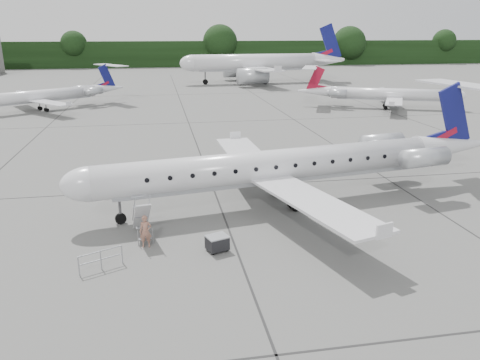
{
  "coord_description": "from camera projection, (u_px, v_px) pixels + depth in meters",
  "views": [
    {
      "loc": [
        -8.26,
        -26.89,
        11.41
      ],
      "look_at": [
        -3.34,
        1.01,
        2.3
      ],
      "focal_mm": 35.0,
      "sensor_mm": 36.0,
      "label": 1
    }
  ],
  "objects": [
    {
      "name": "passenger",
      "position": [
        146.0,
        231.0,
        25.54
      ],
      "size": [
        0.69,
        0.47,
        1.82
      ],
      "primitive_type": "imported",
      "rotation": [
        0.0,
        0.0,
        -0.06
      ],
      "color": "#905F4E",
      "rests_on": "ground"
    },
    {
      "name": "bg_regional_right",
      "position": [
        393.0,
        88.0,
        70.12
      ],
      "size": [
        27.73,
        24.1,
        6.08
      ],
      "primitive_type": null,
      "rotation": [
        0.0,
        0.0,
        2.76
      ],
      "color": "silver",
      "rests_on": "ground"
    },
    {
      "name": "main_regional_jet",
      "position": [
        272.0,
        150.0,
        30.85
      ],
      "size": [
        32.92,
        26.03,
        7.65
      ],
      "primitive_type": null,
      "rotation": [
        0.0,
        0.0,
        0.16
      ],
      "color": "silver",
      "rests_on": "ground"
    },
    {
      "name": "treeline",
      "position": [
        181.0,
        54.0,
        150.71
      ],
      "size": [
        260.0,
        4.0,
        8.0
      ],
      "primitive_type": "cube",
      "color": "black",
      "rests_on": "ground"
    },
    {
      "name": "airstair",
      "position": [
        142.0,
        217.0,
        26.69
      ],
      "size": [
        1.24,
        2.58,
        2.4
      ],
      "primitive_type": null,
      "rotation": [
        0.0,
        0.0,
        0.16
      ],
      "color": "silver",
      "rests_on": "ground"
    },
    {
      "name": "bg_regional_left",
      "position": [
        35.0,
        90.0,
        67.58
      ],
      "size": [
        28.97,
        27.35,
        6.17
      ],
      "primitive_type": null,
      "rotation": [
        0.0,
        0.0,
        0.61
      ],
      "color": "silver",
      "rests_on": "ground"
    },
    {
      "name": "bg_narrowbody",
      "position": [
        255.0,
        54.0,
        102.98
      ],
      "size": [
        36.91,
        27.7,
        12.67
      ],
      "primitive_type": null,
      "rotation": [
        0.0,
        0.0,
        0.07
      ],
      "color": "silver",
      "rests_on": "ground"
    },
    {
      "name": "baggage_cart",
      "position": [
        217.0,
        243.0,
        25.17
      ],
      "size": [
        1.32,
        1.19,
        0.94
      ],
      "primitive_type": null,
      "rotation": [
        0.0,
        0.0,
        0.34
      ],
      "color": "black",
      "rests_on": "ground"
    },
    {
      "name": "ground",
      "position": [
        294.0,
        216.0,
        30.07
      ],
      "size": [
        320.0,
        320.0,
        0.0
      ],
      "primitive_type": "plane",
      "color": "#5A5A58",
      "rests_on": "ground"
    },
    {
      "name": "safety_railing",
      "position": [
        101.0,
        260.0,
        23.21
      ],
      "size": [
        2.02,
        1.01,
        1.0
      ],
      "primitive_type": null,
      "rotation": [
        0.0,
        0.0,
        0.44
      ],
      "color": "#909398",
      "rests_on": "ground"
    }
  ]
}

